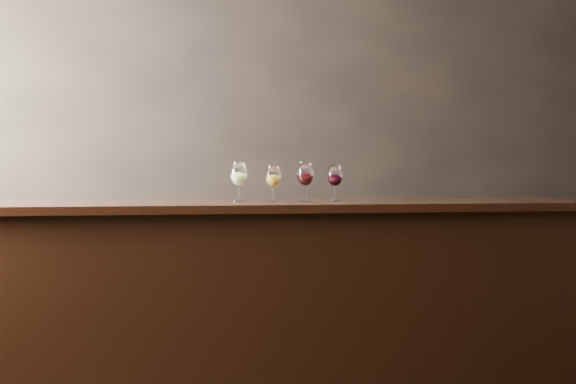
{
  "coord_description": "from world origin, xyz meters",
  "views": [
    {
      "loc": [
        -0.36,
        -2.99,
        1.35
      ],
      "look_at": [
        0.15,
        1.25,
        1.2
      ],
      "focal_mm": 50.0,
      "sensor_mm": 36.0,
      "label": 1
    }
  ],
  "objects": [
    {
      "name": "room_shell",
      "position": [
        -0.23,
        0.11,
        1.81
      ],
      "size": [
        5.02,
        4.52,
        2.81
      ],
      "color": "black",
      "rests_on": "ground"
    },
    {
      "name": "bar_counter",
      "position": [
        0.18,
        1.25,
        0.55
      ],
      "size": [
        3.18,
        0.76,
        1.11
      ],
      "primitive_type": "cube",
      "rotation": [
        0.0,
        0.0,
        0.02
      ],
      "color": "black",
      "rests_on": "ground"
    },
    {
      "name": "bar_top",
      "position": [
        0.18,
        1.25,
        1.13
      ],
      "size": [
        3.29,
        0.84,
        0.04
      ],
      "primitive_type": "cube",
      "rotation": [
        0.0,
        0.0,
        0.02
      ],
      "color": "black",
      "rests_on": "bar_counter"
    },
    {
      "name": "back_bar_shelf",
      "position": [
        -0.38,
        2.03,
        0.49
      ],
      "size": [
        2.74,
        0.4,
        0.99
      ],
      "primitive_type": "cube",
      "color": "black",
      "rests_on": "ground"
    },
    {
      "name": "glass_white",
      "position": [
        -0.11,
        1.26,
        1.29
      ],
      "size": [
        0.09,
        0.09,
        0.21
      ],
      "color": "white",
      "rests_on": "bar_top"
    },
    {
      "name": "glass_amber",
      "position": [
        0.07,
        1.23,
        1.28
      ],
      "size": [
        0.08,
        0.08,
        0.19
      ],
      "color": "white",
      "rests_on": "bar_top"
    },
    {
      "name": "glass_red_a",
      "position": [
        0.24,
        1.22,
        1.29
      ],
      "size": [
        0.09,
        0.09,
        0.21
      ],
      "color": "white",
      "rests_on": "bar_top"
    },
    {
      "name": "glass_red_b",
      "position": [
        0.42,
        1.29,
        1.28
      ],
      "size": [
        0.08,
        0.08,
        0.2
      ],
      "color": "white",
      "rests_on": "bar_top"
    }
  ]
}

